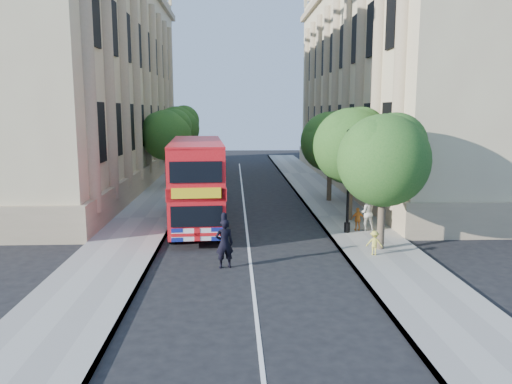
{
  "coord_description": "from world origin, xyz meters",
  "views": [
    {
      "loc": [
        -0.65,
        -18.11,
        6.15
      ],
      "look_at": [
        0.4,
        5.4,
        2.3
      ],
      "focal_mm": 35.0,
      "sensor_mm": 36.0,
      "label": 1
    }
  ],
  "objects": [
    {
      "name": "lamp_post",
      "position": [
        5.0,
        6.0,
        2.51
      ],
      "size": [
        0.32,
        0.32,
        5.16
      ],
      "color": "black",
      "rests_on": "pavement_right"
    },
    {
      "name": "pavement_right",
      "position": [
        5.75,
        10.0,
        0.06
      ],
      "size": [
        3.5,
        80.0,
        0.12
      ],
      "primitive_type": "cube",
      "color": "gray",
      "rests_on": "ground"
    },
    {
      "name": "woman_pedestrian",
      "position": [
        6.07,
        6.45,
        1.03
      ],
      "size": [
        0.92,
        0.73,
        1.82
      ],
      "primitive_type": "imported",
      "rotation": [
        0.0,
        0.0,
        3.19
      ],
      "color": "beige",
      "rests_on": "pavement_right"
    },
    {
      "name": "building_right",
      "position": [
        13.8,
        24.0,
        9.0
      ],
      "size": [
        12.0,
        38.0,
        18.0
      ],
      "primitive_type": "cube",
      "color": "tan",
      "rests_on": "ground"
    },
    {
      "name": "tree_right_mid",
      "position": [
        5.84,
        9.03,
        4.45
      ],
      "size": [
        4.2,
        4.2,
        6.37
      ],
      "color": "#473828",
      "rests_on": "ground"
    },
    {
      "name": "tree_right_near",
      "position": [
        5.84,
        3.03,
        4.25
      ],
      "size": [
        4.0,
        4.0,
        6.08
      ],
      "color": "#473828",
      "rests_on": "ground"
    },
    {
      "name": "double_decker_bus",
      "position": [
        -2.6,
        8.14,
        2.49
      ],
      "size": [
        3.21,
        9.91,
        4.51
      ],
      "rotation": [
        0.0,
        0.0,
        0.06
      ],
      "color": "red",
      "rests_on": "ground"
    },
    {
      "name": "child_a",
      "position": [
        5.62,
        6.35,
        0.71
      ],
      "size": [
        0.71,
        0.34,
        1.18
      ],
      "primitive_type": "imported",
      "rotation": [
        0.0,
        0.0,
        3.22
      ],
      "color": "orange",
      "rests_on": "pavement_right"
    },
    {
      "name": "ground",
      "position": [
        0.0,
        0.0,
        0.0
      ],
      "size": [
        120.0,
        120.0,
        0.0
      ],
      "primitive_type": "plane",
      "color": "black",
      "rests_on": "ground"
    },
    {
      "name": "tree_left_back",
      "position": [
        -5.96,
        30.03,
        4.71
      ],
      "size": [
        4.2,
        4.2,
        6.65
      ],
      "color": "#473828",
      "rests_on": "ground"
    },
    {
      "name": "child_b",
      "position": [
        5.26,
        2.05,
        0.64
      ],
      "size": [
        0.74,
        0.53,
        1.04
      ],
      "primitive_type": "imported",
      "rotation": [
        0.0,
        0.0,
        2.9
      ],
      "color": "gold",
      "rests_on": "pavement_right"
    },
    {
      "name": "building_left",
      "position": [
        -13.8,
        24.0,
        9.0
      ],
      "size": [
        12.0,
        38.0,
        18.0
      ],
      "primitive_type": "cube",
      "color": "tan",
      "rests_on": "ground"
    },
    {
      "name": "tree_left_far",
      "position": [
        -5.96,
        22.03,
        4.44
      ],
      "size": [
        4.0,
        4.0,
        6.3
      ],
      "color": "#473828",
      "rests_on": "ground"
    },
    {
      "name": "tree_right_far",
      "position": [
        5.84,
        15.03,
        4.31
      ],
      "size": [
        4.0,
        4.0,
        6.15
      ],
      "color": "#473828",
      "rests_on": "ground"
    },
    {
      "name": "box_van",
      "position": [
        -2.9,
        15.35,
        1.29
      ],
      "size": [
        1.94,
        4.62,
        2.63
      ],
      "rotation": [
        0.0,
        0.0,
        0.01
      ],
      "color": "black",
      "rests_on": "ground"
    },
    {
      "name": "police_constable",
      "position": [
        -1.04,
        0.95,
        0.98
      ],
      "size": [
        0.81,
        0.63,
        1.97
      ],
      "primitive_type": "imported",
      "rotation": [
        0.0,
        0.0,
        3.39
      ],
      "color": "black",
      "rests_on": "ground"
    },
    {
      "name": "pavement_left",
      "position": [
        -5.75,
        10.0,
        0.06
      ],
      "size": [
        3.5,
        80.0,
        0.12
      ],
      "primitive_type": "cube",
      "color": "gray",
      "rests_on": "ground"
    }
  ]
}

